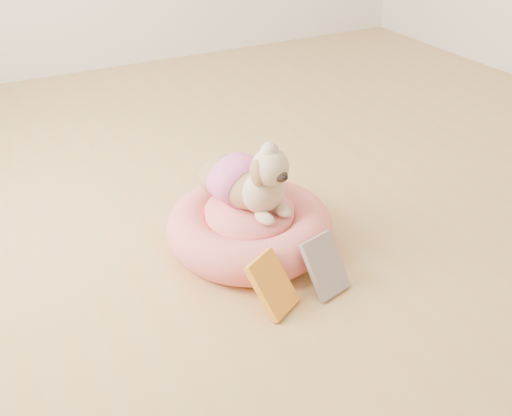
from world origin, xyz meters
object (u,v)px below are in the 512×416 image
dog (248,169)px  book_yellow (272,285)px  pet_bed (250,227)px  book_white (325,266)px

dog → book_yellow: bearing=-118.7°
pet_bed → book_yellow: bearing=-105.7°
dog → book_yellow: 0.43m
pet_bed → book_white: 0.35m
dog → book_white: bearing=-88.1°
book_yellow → book_white: 0.20m
book_yellow → book_white: (0.20, 0.00, 0.00)m
book_yellow → book_white: bearing=-27.1°
pet_bed → book_yellow: (-0.10, -0.34, 0.01)m
pet_bed → dog: dog is taller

